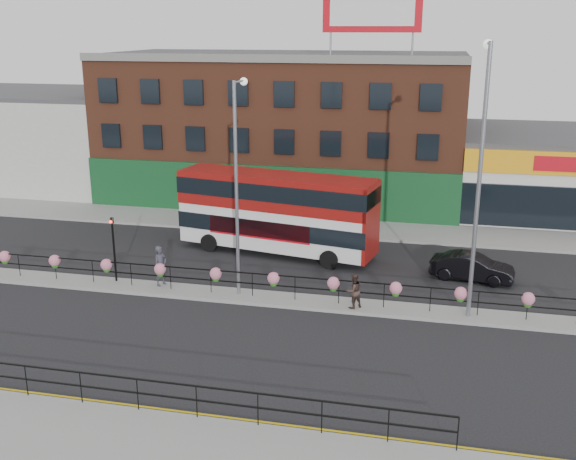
% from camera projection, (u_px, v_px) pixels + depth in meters
% --- Properties ---
extents(ground, '(120.00, 120.00, 0.00)m').
position_uv_depth(ground, '(274.00, 301.00, 30.80)').
color(ground, black).
rests_on(ground, ground).
extents(south_pavement, '(60.00, 4.00, 0.15)m').
position_uv_depth(south_pavement, '(175.00, 454.00, 19.57)').
color(south_pavement, gray).
rests_on(south_pavement, ground).
extents(north_pavement, '(60.00, 4.00, 0.15)m').
position_uv_depth(north_pavement, '(320.00, 227.00, 41.99)').
color(north_pavement, gray).
rests_on(north_pavement, ground).
extents(median, '(60.00, 1.60, 0.15)m').
position_uv_depth(median, '(274.00, 299.00, 30.78)').
color(median, gray).
rests_on(median, ground).
extents(yellow_line_inner, '(60.00, 0.10, 0.01)m').
position_uv_depth(yellow_line_inner, '(202.00, 414.00, 21.74)').
color(yellow_line_inner, gold).
rests_on(yellow_line_inner, ground).
extents(yellow_line_outer, '(60.00, 0.10, 0.01)m').
position_uv_depth(yellow_line_outer, '(200.00, 417.00, 21.57)').
color(yellow_line_outer, gold).
rests_on(yellow_line_outer, ground).
extents(brick_building, '(25.00, 12.21, 10.30)m').
position_uv_depth(brick_building, '(286.00, 126.00, 48.81)').
color(brick_building, brown).
rests_on(brick_building, ground).
extents(supermarket, '(15.00, 12.25, 5.30)m').
position_uv_depth(supermarket, '(575.00, 172.00, 45.26)').
color(supermarket, silver).
rests_on(supermarket, ground).
extents(warehouse_west, '(15.50, 12.00, 7.30)m').
position_uv_depth(warehouse_west, '(38.00, 137.00, 53.54)').
color(warehouse_west, '#B1B0AB').
rests_on(warehouse_west, ground).
extents(billboard, '(6.00, 0.29, 4.40)m').
position_uv_depth(billboard, '(372.00, 7.00, 40.48)').
color(billboard, '#B30A15').
rests_on(billboard, brick_building).
extents(median_railing, '(30.04, 0.56, 1.23)m').
position_uv_depth(median_railing, '(273.00, 279.00, 30.50)').
color(median_railing, black).
rests_on(median_railing, median).
extents(south_railing, '(20.04, 0.05, 1.12)m').
position_uv_depth(south_railing, '(137.00, 387.00, 21.51)').
color(south_railing, black).
rests_on(south_railing, south_pavement).
extents(double_decker_bus, '(11.26, 4.60, 4.44)m').
position_uv_depth(double_decker_bus, '(277.00, 205.00, 36.56)').
color(double_decker_bus, silver).
rests_on(double_decker_bus, ground).
extents(car, '(2.84, 4.51, 1.32)m').
position_uv_depth(car, '(472.00, 267.00, 33.17)').
color(car, black).
rests_on(car, ground).
extents(pedestrian_a, '(1.05, 0.99, 1.94)m').
position_uv_depth(pedestrian_a, '(161.00, 266.00, 32.00)').
color(pedestrian_a, '#32313D').
rests_on(pedestrian_a, median).
extents(pedestrian_b, '(1.37, 1.36, 1.59)m').
position_uv_depth(pedestrian_b, '(354.00, 291.00, 29.44)').
color(pedestrian_b, '#3A2923').
rests_on(pedestrian_b, median).
extents(lamp_column_west, '(0.35, 1.71, 9.72)m').
position_uv_depth(lamp_column_west, '(238.00, 171.00, 29.82)').
color(lamp_column_west, gray).
rests_on(lamp_column_west, median).
extents(lamp_column_east, '(0.41, 2.00, 11.39)m').
position_uv_depth(lamp_column_east, '(481.00, 159.00, 27.15)').
color(lamp_column_east, gray).
rests_on(lamp_column_east, median).
extents(traffic_light_median, '(0.15, 0.28, 3.65)m').
position_uv_depth(traffic_light_median, '(113.00, 235.00, 32.14)').
color(traffic_light_median, black).
rests_on(traffic_light_median, median).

